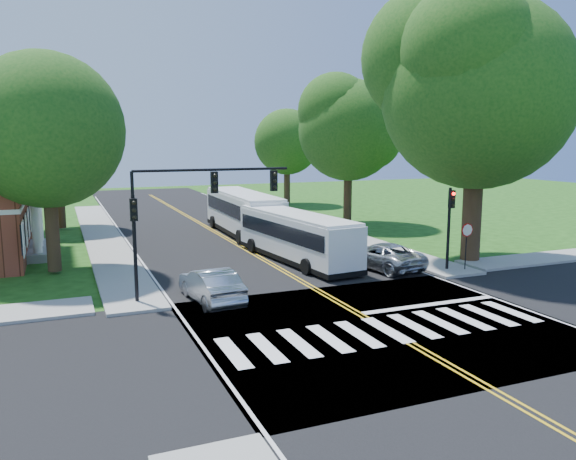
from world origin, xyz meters
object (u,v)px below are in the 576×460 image
suv (382,256)px  hatchback (211,285)px  bus_follow (243,212)px  dark_sedan (325,234)px  signal_ne (450,217)px  bus_lead (296,236)px  signal_nw (188,202)px

suv → hatchback: bearing=4.3°
bus_follow → hatchback: size_ratio=2.70×
suv → dark_sedan: suv is taller
signal_ne → bus_lead: bearing=139.5°
suv → dark_sedan: size_ratio=1.14×
signal_ne → dark_sedan: bearing=103.9°
bus_lead → signal_nw: bearing=30.9°
bus_lead → hatchback: (-6.78, -6.47, -0.74)m
signal_nw → suv: bearing=10.0°
bus_follow → suv: bus_follow is taller
bus_lead → bus_follow: size_ratio=0.90×
bus_lead → bus_follow: 10.09m
signal_ne → suv: bearing=146.5°
signal_ne → hatchback: signal_ne is taller
hatchback → signal_nw: bearing=-55.3°
signal_ne → hatchback: size_ratio=0.96×
hatchback → bus_follow: bearing=-117.4°
bus_lead → hatchback: bus_lead is taller
hatchback → dark_sedan: size_ratio=1.01×
suv → signal_nw: bearing=-0.8°
dark_sedan → bus_lead: bearing=36.2°
bus_lead → suv: size_ratio=2.14×
bus_follow → signal_ne: bearing=114.0°
hatchback → suv: hatchback is taller
bus_lead → dark_sedan: 6.07m
bus_lead → suv: 5.19m
bus_follow → dark_sedan: 7.06m
signal_ne → bus_lead: size_ratio=0.39×
bus_follow → suv: size_ratio=2.38×
suv → dark_sedan: bearing=-104.2°
signal_nw → bus_lead: bearing=36.8°
bus_follow → dark_sedan: size_ratio=2.72×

